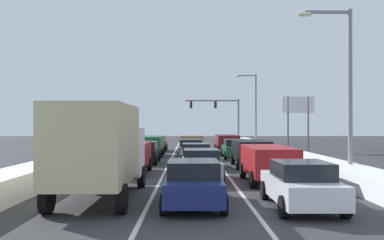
# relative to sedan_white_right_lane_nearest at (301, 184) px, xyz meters

# --- Properties ---
(ground_plane) EXTENTS (134.65, 134.65, 0.00)m
(ground_plane) POSITION_rel_sedan_white_right_lane_nearest_xyz_m (-3.27, 14.71, -0.76)
(ground_plane) COLOR #333335
(lane_stripe_between_right_lane_and_center_lane) EXTENTS (0.14, 56.97, 0.01)m
(lane_stripe_between_right_lane_and_center_lane) POSITION_rel_sedan_white_right_lane_nearest_xyz_m (-1.57, 19.89, -0.76)
(lane_stripe_between_right_lane_and_center_lane) COLOR silver
(lane_stripe_between_right_lane_and_center_lane) RESTS_ON ground
(lane_stripe_between_center_lane_and_left_lane) EXTENTS (0.14, 56.97, 0.01)m
(lane_stripe_between_center_lane_and_left_lane) POSITION_rel_sedan_white_right_lane_nearest_xyz_m (-4.97, 19.89, -0.76)
(lane_stripe_between_center_lane_and_left_lane) COLOR silver
(lane_stripe_between_center_lane_and_left_lane) RESTS_ON ground
(snow_bank_right_shoulder) EXTENTS (2.02, 56.97, 0.76)m
(snow_bank_right_shoulder) POSITION_rel_sedan_white_right_lane_nearest_xyz_m (3.73, 19.89, -0.39)
(snow_bank_right_shoulder) COLOR white
(snow_bank_right_shoulder) RESTS_ON ground
(snow_bank_left_shoulder) EXTENTS (1.75, 56.97, 0.92)m
(snow_bank_left_shoulder) POSITION_rel_sedan_white_right_lane_nearest_xyz_m (-10.27, 19.89, -0.30)
(snow_bank_left_shoulder) COLOR white
(snow_bank_left_shoulder) RESTS_ON ground
(sedan_white_right_lane_nearest) EXTENTS (2.00, 4.50, 1.51)m
(sedan_white_right_lane_nearest) POSITION_rel_sedan_white_right_lane_nearest_xyz_m (0.00, 0.00, 0.00)
(sedan_white_right_lane_nearest) COLOR silver
(sedan_white_right_lane_nearest) RESTS_ON ground
(suv_red_right_lane_second) EXTENTS (2.16, 4.90, 1.67)m
(suv_red_right_lane_second) POSITION_rel_sedan_white_right_lane_nearest_xyz_m (0.05, 5.94, 0.25)
(suv_red_right_lane_second) COLOR maroon
(suv_red_right_lane_second) RESTS_ON ground
(suv_black_right_lane_third) EXTENTS (2.16, 4.90, 1.67)m
(suv_black_right_lane_third) POSITION_rel_sedan_white_right_lane_nearest_xyz_m (0.30, 13.15, 0.25)
(suv_black_right_lane_third) COLOR black
(suv_black_right_lane_third) RESTS_ON ground
(sedan_green_right_lane_fourth) EXTENTS (2.00, 4.50, 1.51)m
(sedan_green_right_lane_fourth) POSITION_rel_sedan_white_right_lane_nearest_xyz_m (0.08, 20.15, 0.00)
(sedan_green_right_lane_fourth) COLOR #1E5633
(sedan_green_right_lane_fourth) RESTS_ON ground
(suv_maroon_right_lane_fifth) EXTENTS (2.16, 4.90, 1.67)m
(suv_maroon_right_lane_fifth) POSITION_rel_sedan_white_right_lane_nearest_xyz_m (0.01, 26.58, 0.25)
(suv_maroon_right_lane_fifth) COLOR maroon
(suv_maroon_right_lane_fifth) RESTS_ON ground
(sedan_navy_center_lane_nearest) EXTENTS (2.00, 4.50, 1.51)m
(sedan_navy_center_lane_nearest) POSITION_rel_sedan_white_right_lane_nearest_xyz_m (-3.46, 0.40, 0.00)
(sedan_navy_center_lane_nearest) COLOR navy
(sedan_navy_center_lane_nearest) RESTS_ON ground
(sedan_silver_center_lane_second) EXTENTS (2.00, 4.50, 1.51)m
(sedan_silver_center_lane_second) POSITION_rel_sedan_white_right_lane_nearest_xyz_m (-3.02, 6.74, 0.00)
(sedan_silver_center_lane_second) COLOR #B7BABF
(sedan_silver_center_lane_second) RESTS_ON ground
(sedan_charcoal_center_lane_third) EXTENTS (2.00, 4.50, 1.51)m
(sedan_charcoal_center_lane_third) POSITION_rel_sedan_white_right_lane_nearest_xyz_m (-3.17, 12.75, 0.00)
(sedan_charcoal_center_lane_third) COLOR #38383D
(sedan_charcoal_center_lane_third) RESTS_ON ground
(sedan_gray_center_lane_fourth) EXTENTS (2.00, 4.50, 1.51)m
(sedan_gray_center_lane_fourth) POSITION_rel_sedan_white_right_lane_nearest_xyz_m (-3.45, 19.41, 0.00)
(sedan_gray_center_lane_fourth) COLOR slate
(sedan_gray_center_lane_fourth) RESTS_ON ground
(suv_tan_center_lane_fifth) EXTENTS (2.16, 4.90, 1.67)m
(suv_tan_center_lane_fifth) POSITION_rel_sedan_white_right_lane_nearest_xyz_m (-3.33, 25.86, 0.25)
(suv_tan_center_lane_fifth) COLOR #937F60
(suv_tan_center_lane_fifth) RESTS_ON ground
(box_truck_left_lane_nearest) EXTENTS (2.53, 7.20, 3.36)m
(box_truck_left_lane_nearest) POSITION_rel_sedan_white_right_lane_nearest_xyz_m (-6.75, 1.54, 1.14)
(box_truck_left_lane_nearest) COLOR silver
(box_truck_left_lane_nearest) RESTS_ON ground
(suv_red_left_lane_second) EXTENTS (2.16, 4.90, 1.67)m
(suv_red_left_lane_second) POSITION_rel_sedan_white_right_lane_nearest_xyz_m (-6.85, 9.54, 0.25)
(suv_red_left_lane_second) COLOR maroon
(suv_red_left_lane_second) RESTS_ON ground
(sedan_black_left_lane_third) EXTENTS (2.00, 4.50, 1.51)m
(sedan_black_left_lane_third) POSITION_rel_sedan_white_right_lane_nearest_xyz_m (-6.66, 15.77, 0.00)
(sedan_black_left_lane_third) COLOR black
(sedan_black_left_lane_third) RESTS_ON ground
(suv_green_left_lane_fourth) EXTENTS (2.16, 4.90, 1.67)m
(suv_green_left_lane_fourth) POSITION_rel_sedan_white_right_lane_nearest_xyz_m (-6.81, 22.27, 0.25)
(suv_green_left_lane_fourth) COLOR #1E5633
(suv_green_left_lane_fourth) RESTS_ON ground
(sedan_maroon_left_lane_fifth) EXTENTS (2.00, 4.50, 1.51)m
(sedan_maroon_left_lane_fifth) POSITION_rel_sedan_white_right_lane_nearest_xyz_m (-6.81, 29.15, 0.00)
(sedan_maroon_left_lane_fifth) COLOR maroon
(sedan_maroon_left_lane_fifth) RESTS_ON ground
(traffic_light_gantry) EXTENTS (7.54, 0.47, 6.20)m
(traffic_light_gantry) POSITION_rel_sedan_white_right_lane_nearest_xyz_m (1.00, 45.77, 3.73)
(traffic_light_gantry) COLOR slate
(traffic_light_gantry) RESTS_ON ground
(street_lamp_right_near) EXTENTS (2.66, 0.36, 8.31)m
(street_lamp_right_near) POSITION_rel_sedan_white_right_lane_nearest_xyz_m (3.88, 6.94, 4.20)
(street_lamp_right_near) COLOR gray
(street_lamp_right_near) RESTS_ON ground
(street_lamp_right_mid) EXTENTS (2.66, 0.36, 8.73)m
(street_lamp_right_mid) POSITION_rel_sedan_white_right_lane_nearest_xyz_m (4.20, 38.01, 4.42)
(street_lamp_right_mid) COLOR gray
(street_lamp_right_mid) RESTS_ON ground
(roadside_sign_right) EXTENTS (3.20, 0.16, 5.50)m
(roadside_sign_right) POSITION_rel_sedan_white_right_lane_nearest_xyz_m (7.20, 28.39, 3.25)
(roadside_sign_right) COLOR #59595B
(roadside_sign_right) RESTS_ON ground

